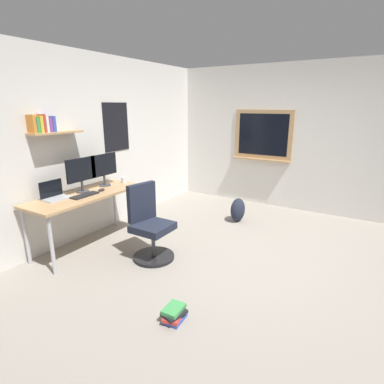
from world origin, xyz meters
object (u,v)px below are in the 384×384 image
object	(u,v)px
coffee_mug	(124,180)
book_stack_on_floor	(174,314)
monitor_primary	(81,172)
keyboard	(85,195)
office_chair	(150,227)
desk	(86,199)
computer_mouse	(101,190)
backpack	(238,210)
laptop	(55,195)
monitor_secondary	(104,167)

from	to	relation	value
coffee_mug	book_stack_on_floor	xyz separation A→B (m)	(-1.36, -1.84, -0.73)
monitor_primary	keyboard	distance (m)	0.33
office_chair	book_stack_on_floor	world-z (taller)	office_chair
office_chair	coffee_mug	world-z (taller)	office_chair
desk	computer_mouse	xyz separation A→B (m)	(0.20, -0.08, 0.09)
desk	backpack	bearing A→B (deg)	-35.33
coffee_mug	book_stack_on_floor	size ratio (longest dim) A/B	0.38
laptop	book_stack_on_floor	size ratio (longest dim) A/B	1.27
office_chair	laptop	world-z (taller)	laptop
monitor_secondary	coffee_mug	distance (m)	0.36
monitor_secondary	computer_mouse	world-z (taller)	monitor_secondary
monitor_secondary	monitor_primary	bearing A→B (deg)	180.00
laptop	backpack	world-z (taller)	laptop
keyboard	coffee_mug	xyz separation A→B (m)	(0.77, 0.05, 0.04)
computer_mouse	book_stack_on_floor	size ratio (longest dim) A/B	0.43
desk	computer_mouse	size ratio (longest dim) A/B	15.21
office_chair	monitor_secondary	size ratio (longest dim) A/B	2.05
keyboard	backpack	world-z (taller)	keyboard
laptop	office_chair	bearing A→B (deg)	-63.36
desk	monitor_primary	distance (m)	0.36
desk	coffee_mug	distance (m)	0.70
desk	backpack	world-z (taller)	desk
laptop	backpack	bearing A→B (deg)	-33.53
desk	laptop	distance (m)	0.41
keyboard	desk	bearing A→B (deg)	43.98
monitor_primary	keyboard	bearing A→B (deg)	-124.20
laptop	computer_mouse	bearing A→B (deg)	-21.81
office_chair	computer_mouse	xyz separation A→B (m)	(0.02, 0.84, 0.36)
office_chair	book_stack_on_floor	size ratio (longest dim) A/B	3.90
book_stack_on_floor	backpack	bearing A→B (deg)	10.86
monitor_secondary	backpack	size ratio (longest dim) A/B	1.17
computer_mouse	coffee_mug	world-z (taller)	coffee_mug
backpack	keyboard	bearing A→B (deg)	147.26
computer_mouse	monitor_primary	bearing A→B (deg)	132.74
coffee_mug	computer_mouse	bearing A→B (deg)	-174.18
office_chair	monitor_secondary	bearing A→B (deg)	75.77
backpack	book_stack_on_floor	bearing A→B (deg)	-169.14
monitor_secondary	office_chair	bearing A→B (deg)	-104.23
keyboard	book_stack_on_floor	xyz separation A→B (m)	(-0.59, -1.79, -0.69)
keyboard	backpack	xyz separation A→B (m)	(2.01, -1.29, -0.56)
monitor_secondary	coffee_mug	world-z (taller)	monitor_secondary
computer_mouse	monitor_secondary	bearing A→B (deg)	36.71
laptop	book_stack_on_floor	distance (m)	2.17
book_stack_on_floor	keyboard	bearing A→B (deg)	71.84
monitor_secondary	laptop	bearing A→B (deg)	176.51
book_stack_on_floor	monitor_primary	bearing A→B (deg)	70.24
keyboard	coffee_mug	size ratio (longest dim) A/B	4.02
monitor_secondary	backpack	distance (m)	2.25
monitor_secondary	book_stack_on_floor	world-z (taller)	monitor_secondary
monitor_primary	office_chair	bearing A→B (deg)	-82.26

